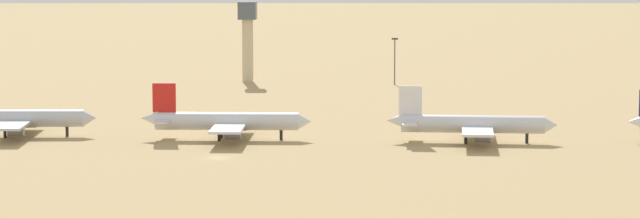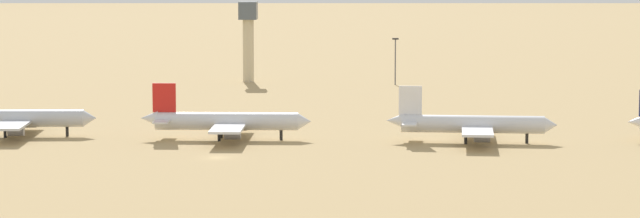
% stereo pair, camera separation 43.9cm
% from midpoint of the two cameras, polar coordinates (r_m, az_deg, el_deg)
% --- Properties ---
extents(ground, '(4000.00, 4000.00, 0.00)m').
position_cam_midpoint_polar(ground, '(255.09, -4.28, -2.01)').
color(ground, tan).
extents(parked_jet_white_3, '(34.45, 29.02, 11.37)m').
position_cam_midpoint_polar(parked_jet_white_3, '(289.67, -12.62, -0.39)').
color(parked_jet_white_3, silver).
rests_on(parked_jet_white_3, ground).
extents(parked_jet_red_4, '(34.46, 28.84, 11.41)m').
position_cam_midpoint_polar(parked_jet_red_4, '(278.63, -3.97, -0.51)').
color(parked_jet_red_4, silver).
rests_on(parked_jet_red_4, ground).
extents(parked_jet_white_5, '(33.85, 28.45, 11.19)m').
position_cam_midpoint_polar(parked_jet_white_5, '(275.49, 6.18, -0.63)').
color(parked_jet_white_5, silver).
rests_on(parked_jet_white_5, ground).
extents(control_tower, '(5.20, 5.20, 23.20)m').
position_cam_midpoint_polar(control_tower, '(400.57, -3.03, 3.12)').
color(control_tower, '#C6B793').
rests_on(control_tower, ground).
extents(light_pole_east, '(1.80, 0.50, 13.32)m').
position_cam_midpoint_polar(light_pole_east, '(392.25, 3.06, 2.14)').
color(light_pole_east, '#59595E').
rests_on(light_pole_east, ground).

